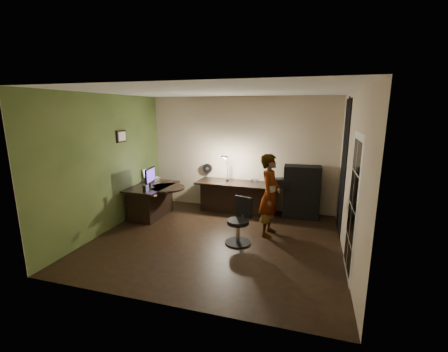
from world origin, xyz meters
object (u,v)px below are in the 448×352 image
(cabinet, at_px, (301,192))
(desk_left, at_px, (153,201))
(office_chair, at_px, (238,222))
(monitor, at_px, (150,181))
(person, at_px, (270,195))
(desk_right, at_px, (237,197))

(cabinet, bearing_deg, desk_left, -167.87)
(desk_left, relative_size, office_chair, 1.48)
(cabinet, distance_m, monitor, 3.37)
(monitor, distance_m, office_chair, 2.32)
(office_chair, xyz_separation_m, person, (0.48, 0.57, 0.37))
(desk_left, distance_m, desk_right, 1.96)
(cabinet, xyz_separation_m, office_chair, (-1.03, -1.73, -0.17))
(cabinet, xyz_separation_m, person, (-0.55, -1.15, 0.20))
(desk_right, relative_size, person, 1.22)
(desk_right, height_order, cabinet, cabinet)
(desk_right, xyz_separation_m, person, (0.90, -1.08, 0.43))
(desk_left, xyz_separation_m, person, (2.69, -0.26, 0.44))
(desk_left, bearing_deg, office_chair, -18.34)
(desk_right, height_order, office_chair, office_chair)
(cabinet, height_order, person, person)
(office_chair, bearing_deg, monitor, 179.76)
(desk_right, height_order, monitor, monitor)
(monitor, relative_size, person, 0.31)
(office_chair, bearing_deg, person, 67.55)
(office_chair, bearing_deg, cabinet, 76.55)
(desk_right, bearing_deg, monitor, -149.27)
(desk_right, distance_m, person, 1.47)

